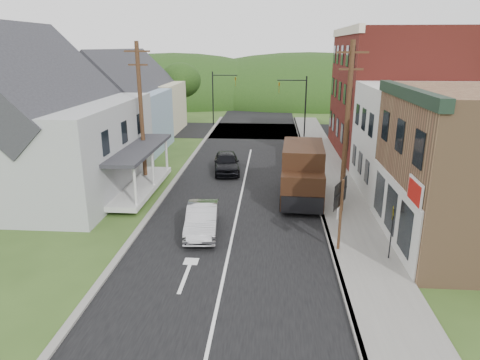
% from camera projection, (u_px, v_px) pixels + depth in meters
% --- Properties ---
extents(ground, '(120.00, 120.00, 0.00)m').
position_uv_depth(ground, '(232.00, 237.00, 20.36)').
color(ground, '#2D4719').
rests_on(ground, ground).
extents(road, '(9.00, 90.00, 0.02)m').
position_uv_depth(road, '(245.00, 176.00, 29.88)').
color(road, black).
rests_on(road, ground).
extents(cross_road, '(60.00, 9.00, 0.02)m').
position_uv_depth(cross_road, '(255.00, 131.00, 46.06)').
color(cross_road, black).
rests_on(cross_road, ground).
extents(sidewalk_right, '(2.80, 55.00, 0.15)m').
position_uv_depth(sidewalk_right, '(335.00, 186.00, 27.54)').
color(sidewalk_right, slate).
rests_on(sidewalk_right, ground).
extents(curb_right, '(0.20, 55.00, 0.15)m').
position_uv_depth(curb_right, '(313.00, 186.00, 27.63)').
color(curb_right, slate).
rests_on(curb_right, ground).
extents(curb_left, '(0.30, 55.00, 0.12)m').
position_uv_depth(curb_left, '(173.00, 183.00, 28.29)').
color(curb_left, slate).
rests_on(curb_left, ground).
extents(storefront_white, '(8.00, 7.00, 6.50)m').
position_uv_depth(storefront_white, '(430.00, 141.00, 25.73)').
color(storefront_white, silver).
rests_on(storefront_white, ground).
extents(storefront_red, '(8.00, 12.00, 10.00)m').
position_uv_depth(storefront_red, '(391.00, 94.00, 34.25)').
color(storefront_red, maroon).
rests_on(storefront_red, ground).
extents(house_gray, '(10.20, 12.24, 8.35)m').
position_uv_depth(house_gray, '(42.00, 124.00, 25.66)').
color(house_gray, '#A5A8AA').
rests_on(house_gray, ground).
extents(house_blue, '(7.14, 8.16, 7.28)m').
position_uv_depth(house_blue, '(121.00, 108.00, 36.22)').
color(house_blue, '#859DB5').
rests_on(house_blue, ground).
extents(house_cream, '(7.14, 8.16, 7.28)m').
position_uv_depth(house_cream, '(146.00, 96.00, 44.82)').
color(house_cream, beige).
rests_on(house_cream, ground).
extents(utility_pole_right, '(1.60, 0.26, 9.00)m').
position_uv_depth(utility_pole_right, '(347.00, 128.00, 21.91)').
color(utility_pole_right, '#472D19').
rests_on(utility_pole_right, ground).
extents(utility_pole_left, '(1.60, 0.26, 9.00)m').
position_uv_depth(utility_pole_left, '(141.00, 113.00, 27.05)').
color(utility_pole_left, '#472D19').
rests_on(utility_pole_left, ground).
extents(traffic_signal_right, '(2.87, 0.20, 6.00)m').
position_uv_depth(traffic_signal_right, '(298.00, 100.00, 41.31)').
color(traffic_signal_right, black).
rests_on(traffic_signal_right, ground).
extents(traffic_signal_left, '(2.87, 0.20, 6.00)m').
position_uv_depth(traffic_signal_left, '(219.00, 92.00, 48.58)').
color(traffic_signal_left, black).
rests_on(traffic_signal_left, ground).
extents(tree_left_b, '(4.80, 4.80, 6.94)m').
position_uv_depth(tree_left_b, '(18.00, 100.00, 31.53)').
color(tree_left_b, '#382616').
rests_on(tree_left_b, ground).
extents(tree_left_c, '(5.80, 5.80, 8.41)m').
position_uv_depth(tree_left_c, '(45.00, 78.00, 38.97)').
color(tree_left_c, '#382616').
rests_on(tree_left_c, ground).
extents(tree_left_d, '(4.80, 4.80, 6.94)m').
position_uv_depth(tree_left_d, '(180.00, 80.00, 50.00)').
color(tree_left_d, '#382616').
rests_on(tree_left_d, ground).
extents(forested_ridge, '(90.00, 30.00, 16.00)m').
position_uv_depth(forested_ridge, '(262.00, 100.00, 72.71)').
color(forested_ridge, black).
rests_on(forested_ridge, ground).
extents(silver_sedan, '(1.81, 4.29, 1.38)m').
position_uv_depth(silver_sedan, '(202.00, 220.00, 20.61)').
color(silver_sedan, '#B7B6BC').
rests_on(silver_sedan, ground).
extents(dark_sedan, '(2.30, 4.50, 1.47)m').
position_uv_depth(dark_sedan, '(227.00, 163.00, 30.59)').
color(dark_sedan, black).
rests_on(dark_sedan, ground).
extents(delivery_van, '(2.67, 5.87, 3.22)m').
position_uv_depth(delivery_van, '(302.00, 173.00, 24.82)').
color(delivery_van, black).
rests_on(delivery_van, ground).
extents(route_sign_cluster, '(0.81, 1.69, 3.20)m').
position_uv_depth(route_sign_cluster, '(340.00, 204.00, 18.24)').
color(route_sign_cluster, '#472D19').
rests_on(route_sign_cluster, sidewalk_right).
extents(warning_sign, '(0.16, 0.65, 2.37)m').
position_uv_depth(warning_sign, '(392.00, 225.00, 17.56)').
color(warning_sign, black).
rests_on(warning_sign, sidewalk_right).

